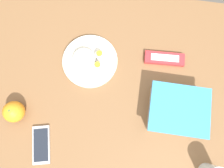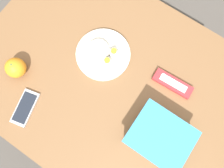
{
  "view_description": "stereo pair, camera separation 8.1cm",
  "coord_description": "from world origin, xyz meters",
  "px_view_note": "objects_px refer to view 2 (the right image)",
  "views": [
    {
      "loc": [
        -0.04,
        0.19,
        1.58
      ],
      "look_at": [
        -0.01,
        0.02,
        0.79
      ],
      "focal_mm": 35.0,
      "sensor_mm": 36.0,
      "label": 1
    },
    {
      "loc": [
        -0.11,
        0.17,
        1.58
      ],
      "look_at": [
        -0.01,
        0.02,
        0.79
      ],
      "focal_mm": 35.0,
      "sensor_mm": 36.0,
      "label": 2
    }
  ],
  "objects_px": {
    "orange_fruit": "(16,68)",
    "rice_plate": "(103,54)",
    "food_container": "(159,137)",
    "candy_bar": "(173,84)",
    "cell_phone": "(25,108)"
  },
  "relations": [
    {
      "from": "food_container",
      "to": "candy_bar",
      "type": "relative_size",
      "value": 1.31
    },
    {
      "from": "food_container",
      "to": "orange_fruit",
      "type": "bearing_deg",
      "value": 8.6
    },
    {
      "from": "rice_plate",
      "to": "cell_phone",
      "type": "distance_m",
      "value": 0.36
    },
    {
      "from": "food_container",
      "to": "rice_plate",
      "type": "bearing_deg",
      "value": -23.41
    },
    {
      "from": "orange_fruit",
      "to": "rice_plate",
      "type": "bearing_deg",
      "value": -134.53
    },
    {
      "from": "rice_plate",
      "to": "candy_bar",
      "type": "xyz_separation_m",
      "value": [
        -0.29,
        -0.05,
        -0.01
      ]
    },
    {
      "from": "food_container",
      "to": "cell_phone",
      "type": "bearing_deg",
      "value": 22.04
    },
    {
      "from": "rice_plate",
      "to": "candy_bar",
      "type": "height_order",
      "value": "rice_plate"
    },
    {
      "from": "rice_plate",
      "to": "food_container",
      "type": "bearing_deg",
      "value": 156.59
    },
    {
      "from": "food_container",
      "to": "rice_plate",
      "type": "xyz_separation_m",
      "value": [
        0.34,
        -0.15,
        -0.02
      ]
    },
    {
      "from": "food_container",
      "to": "orange_fruit",
      "type": "distance_m",
      "value": 0.58
    },
    {
      "from": "candy_bar",
      "to": "cell_phone",
      "type": "relative_size",
      "value": 1.09
    },
    {
      "from": "candy_bar",
      "to": "cell_phone",
      "type": "height_order",
      "value": "candy_bar"
    },
    {
      "from": "food_container",
      "to": "rice_plate",
      "type": "relative_size",
      "value": 0.96
    },
    {
      "from": "food_container",
      "to": "orange_fruit",
      "type": "xyz_separation_m",
      "value": [
        0.57,
        0.09,
        0.0
      ]
    }
  ]
}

